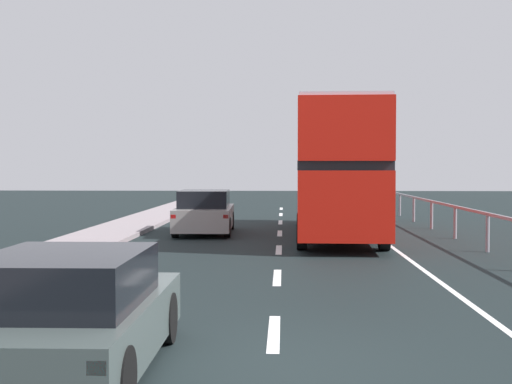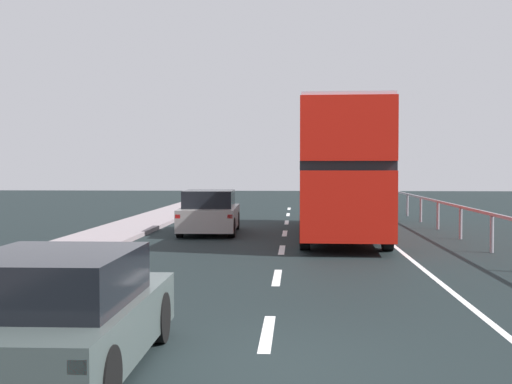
# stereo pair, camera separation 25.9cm
# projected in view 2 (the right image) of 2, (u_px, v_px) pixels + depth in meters

# --- Properties ---
(ground_plane) EXTENTS (74.27, 120.00, 0.10)m
(ground_plane) POSITION_uv_depth(u_px,v_px,m) (262.00, 367.00, 7.99)
(ground_plane) COLOR black
(lane_paint_markings) EXTENTS (3.31, 46.00, 0.01)m
(lane_paint_markings) POSITION_uv_depth(u_px,v_px,m) (362.00, 261.00, 16.72)
(lane_paint_markings) COLOR silver
(lane_paint_markings) RESTS_ON ground
(double_decker_bus_red) EXTENTS (2.80, 11.57, 4.12)m
(double_decker_bus_red) POSITION_uv_depth(u_px,v_px,m) (342.00, 168.00, 22.96)
(double_decker_bus_red) COLOR red
(double_decker_bus_red) RESTS_ON ground
(hatchback_car_near) EXTENTS (1.89, 4.06, 1.33)m
(hatchback_car_near) POSITION_uv_depth(u_px,v_px,m) (58.00, 315.00, 7.56)
(hatchback_car_near) COLOR #44504E
(hatchback_car_near) RESTS_ON ground
(sedan_car_ahead) EXTENTS (2.00, 4.44, 1.47)m
(sedan_car_ahead) POSITION_uv_depth(u_px,v_px,m) (210.00, 213.00, 23.82)
(sedan_car_ahead) COLOR gray
(sedan_car_ahead) RESTS_ON ground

